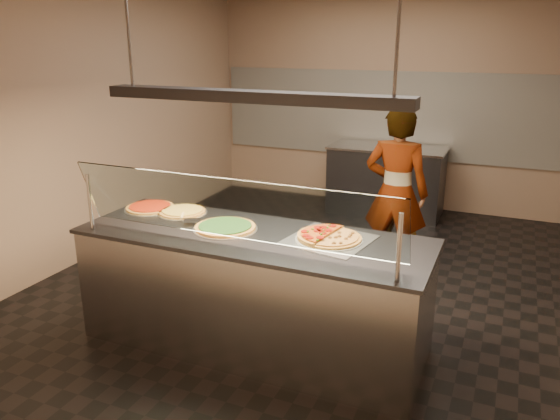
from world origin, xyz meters
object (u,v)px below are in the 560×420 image
at_px(perforated_tray, 329,239).
at_px(pizza_cheese, 183,211).
at_px(serving_counter, 253,290).
at_px(half_pizza_sausage, 344,239).
at_px(pizza_tomato, 150,207).
at_px(worker, 396,193).
at_px(sneeze_guard, 230,209).
at_px(half_pizza_pepperoni, 315,233).
at_px(pizza_spinach, 225,227).
at_px(prep_table, 386,180).
at_px(pizza_spatula, 186,217).
at_px(heat_lamp_housing, 250,96).

bearing_deg(perforated_tray, pizza_cheese, 174.92).
xyz_separation_m(serving_counter, half_pizza_sausage, (0.68, 0.12, 0.49)).
relative_size(pizza_cheese, pizza_tomato, 0.95).
bearing_deg(perforated_tray, worker, 85.19).
relative_size(serving_counter, pizza_cheese, 6.46).
xyz_separation_m(sneeze_guard, half_pizza_pepperoni, (0.45, 0.46, -0.26)).
bearing_deg(half_pizza_pepperoni, worker, 81.40).
distance_m(half_pizza_sausage, worker, 1.67).
bearing_deg(pizza_tomato, pizza_spinach, -13.29).
relative_size(half_pizza_pepperoni, prep_table, 0.32).
distance_m(serving_counter, pizza_tomato, 1.21).
distance_m(pizza_spatula, prep_table, 3.85).
bearing_deg(serving_counter, perforated_tray, 11.84).
bearing_deg(heat_lamp_housing, pizza_spinach, 173.72).
height_order(serving_counter, pizza_spatula, pizza_spatula).
height_order(sneeze_guard, pizza_spatula, sneeze_guard).
bearing_deg(half_pizza_pepperoni, sneeze_guard, -134.53).
bearing_deg(pizza_spinach, pizza_tomato, 166.71).
distance_m(sneeze_guard, worker, 2.27).
height_order(serving_counter, sneeze_guard, sneeze_guard).
relative_size(half_pizza_pepperoni, half_pizza_sausage, 1.00).
distance_m(half_pizza_pepperoni, pizza_tomato, 1.55).
distance_m(perforated_tray, worker, 1.67).
bearing_deg(worker, pizza_cheese, 47.69).
bearing_deg(pizza_spatula, heat_lamp_housing, -6.48).
bearing_deg(prep_table, perforated_tray, -83.78).
xyz_separation_m(sneeze_guard, heat_lamp_housing, (0.00, 0.34, 0.72)).
distance_m(pizza_tomato, worker, 2.38).
height_order(pizza_spatula, worker, worker).
distance_m(perforated_tray, pizza_spatula, 1.19).
height_order(sneeze_guard, worker, worker).
bearing_deg(worker, half_pizza_pepperoni, 82.80).
height_order(half_pizza_sausage, prep_table, half_pizza_sausage).
xyz_separation_m(pizza_cheese, worker, (1.48, 1.55, -0.07)).
relative_size(half_pizza_sausage, worker, 0.29).
bearing_deg(perforated_tray, heat_lamp_housing, -168.16).
relative_size(sneeze_guard, pizza_cheese, 5.88).
bearing_deg(pizza_cheese, sneeze_guard, -36.93).
bearing_deg(sneeze_guard, half_pizza_sausage, 34.07).
xyz_separation_m(sneeze_guard, pizza_tomato, (-1.09, 0.57, -0.28)).
bearing_deg(pizza_tomato, serving_counter, -11.74).
height_order(perforated_tray, heat_lamp_housing, heat_lamp_housing).
distance_m(serving_counter, prep_table, 3.81).
relative_size(pizza_cheese, heat_lamp_housing, 0.18).
relative_size(pizza_spinach, worker, 0.29).
bearing_deg(sneeze_guard, pizza_tomato, 152.45).
bearing_deg(half_pizza_sausage, half_pizza_pepperoni, 179.76).
relative_size(pizza_tomato, worker, 0.25).
height_order(half_pizza_pepperoni, prep_table, half_pizza_pepperoni).
height_order(half_pizza_pepperoni, pizza_tomato, half_pizza_pepperoni).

